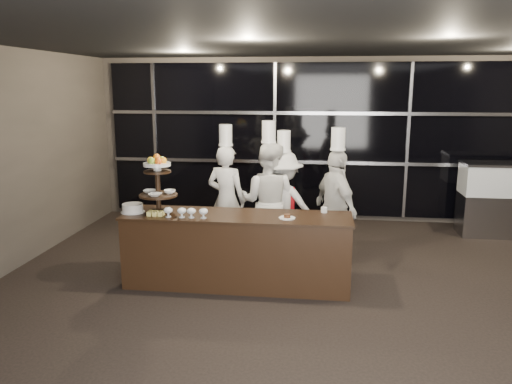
# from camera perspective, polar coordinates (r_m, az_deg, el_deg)

# --- Properties ---
(room) EXTENTS (10.00, 10.00, 10.00)m
(room) POSITION_cam_1_polar(r_m,az_deg,el_deg) (4.43, 11.85, -1.08)
(room) COLOR black
(room) RESTS_ON ground
(window_wall) EXTENTS (8.60, 0.10, 2.80)m
(window_wall) POSITION_cam_1_polar(r_m,az_deg,el_deg) (9.30, 9.58, 5.82)
(window_wall) COLOR black
(window_wall) RESTS_ON ground
(buffet_counter) EXTENTS (2.84, 0.74, 0.92)m
(buffet_counter) POSITION_cam_1_polar(r_m,az_deg,el_deg) (6.32, -2.16, -6.59)
(buffet_counter) COLOR black
(buffet_counter) RESTS_ON ground
(display_stand) EXTENTS (0.48, 0.48, 0.74)m
(display_stand) POSITION_cam_1_polar(r_m,az_deg,el_deg) (6.34, -11.18, 1.40)
(display_stand) COLOR black
(display_stand) RESTS_ON buffet_counter
(compotes) EXTENTS (0.55, 0.11, 0.12)m
(compotes) POSITION_cam_1_polar(r_m,az_deg,el_deg) (6.09, -7.99, -2.18)
(compotes) COLOR silver
(compotes) RESTS_ON buffet_counter
(layer_cake) EXTENTS (0.30, 0.30, 0.11)m
(layer_cake) POSITION_cam_1_polar(r_m,az_deg,el_deg) (6.48, -13.91, -1.81)
(layer_cake) COLOR white
(layer_cake) RESTS_ON buffet_counter
(pastry_squares) EXTENTS (0.19, 0.13, 0.05)m
(pastry_squares) POSITION_cam_1_polar(r_m,az_deg,el_deg) (6.27, -11.38, -2.40)
(pastry_squares) COLOR #DFD46D
(pastry_squares) RESTS_ON buffet_counter
(small_plate) EXTENTS (0.20, 0.20, 0.05)m
(small_plate) POSITION_cam_1_polar(r_m,az_deg,el_deg) (6.02, 3.57, -2.90)
(small_plate) COLOR white
(small_plate) RESTS_ON buffet_counter
(chef_cup) EXTENTS (0.08, 0.08, 0.07)m
(chef_cup) POSITION_cam_1_polar(r_m,az_deg,el_deg) (6.35, 7.79, -2.03)
(chef_cup) COLOR white
(chef_cup) RESTS_ON buffet_counter
(display_case) EXTENTS (1.41, 0.61, 1.24)m
(display_case) POSITION_cam_1_polar(r_m,az_deg,el_deg) (9.31, 26.49, -0.37)
(display_case) COLOR #A5A5AA
(display_case) RESTS_ON ground
(chef_a) EXTENTS (0.68, 0.54, 1.94)m
(chef_a) POSITION_cam_1_polar(r_m,az_deg,el_deg) (7.42, -3.40, -0.72)
(chef_a) COLOR white
(chef_a) RESTS_ON ground
(chef_b) EXTENTS (0.95, 0.80, 2.01)m
(chef_b) POSITION_cam_1_polar(r_m,az_deg,el_deg) (7.14, 1.42, -1.04)
(chef_b) COLOR white
(chef_b) RESTS_ON ground
(chef_c) EXTENTS (1.12, 0.79, 1.87)m
(chef_c) POSITION_cam_1_polar(r_m,az_deg,el_deg) (7.27, 3.11, -1.41)
(chef_c) COLOR silver
(chef_c) RESTS_ON ground
(chef_d) EXTENTS (0.82, 1.03, 1.94)m
(chef_d) POSITION_cam_1_polar(r_m,az_deg,el_deg) (7.02, 9.11, -1.69)
(chef_d) COLOR silver
(chef_d) RESTS_ON ground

